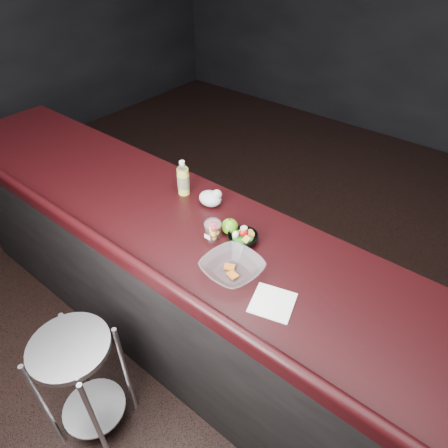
{
  "coord_description": "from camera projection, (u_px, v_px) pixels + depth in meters",
  "views": [
    {
      "loc": [
        0.91,
        -0.76,
        2.23
      ],
      "look_at": [
        0.03,
        0.33,
        1.1
      ],
      "focal_mm": 32.0,
      "sensor_mm": 36.0,
      "label": 1
    }
  ],
  "objects": [
    {
      "name": "room_shell",
      "position": [
        144.0,
        79.0,
        1.15
      ],
      "size": [
        8.0,
        8.0,
        8.0
      ],
      "color": "black",
      "rests_on": "ground"
    },
    {
      "name": "snack_bowl",
      "position": [
        243.0,
        238.0,
        1.8
      ],
      "size": [
        0.17,
        0.17,
        0.08
      ],
      "rotation": [
        0.0,
        0.0,
        0.28
      ],
      "color": "black",
      "rests_on": "counter"
    },
    {
      "name": "ground",
      "position": [
        184.0,
        398.0,
        2.3
      ],
      "size": [
        8.0,
        8.0,
        0.0
      ],
      "primitive_type": "plane",
      "color": "black",
      "rests_on": "ground"
    },
    {
      "name": "paper_napkin",
      "position": [
        273.0,
        303.0,
        1.54
      ],
      "size": [
        0.2,
        0.2,
        0.0
      ],
      "primitive_type": "cube",
      "rotation": [
        0.0,
        0.0,
        0.29
      ],
      "color": "white",
      "rests_on": "counter"
    },
    {
      "name": "lemonade_bottle",
      "position": [
        183.0,
        180.0,
        2.07
      ],
      "size": [
        0.06,
        0.06,
        0.19
      ],
      "color": "yellow",
      "rests_on": "counter"
    },
    {
      "name": "counter",
      "position": [
        216.0,
        309.0,
        2.16
      ],
      "size": [
        4.06,
        0.71,
        1.02
      ],
      "color": "black",
      "rests_on": "ground"
    },
    {
      "name": "fruit_cup",
      "position": [
        213.0,
        230.0,
        1.8
      ],
      "size": [
        0.08,
        0.08,
        0.11
      ],
      "color": "white",
      "rests_on": "counter"
    },
    {
      "name": "stool_left",
      "position": [
        79.0,
        370.0,
        1.85
      ],
      "size": [
        0.47,
        0.47,
        0.73
      ],
      "rotation": [
        0.0,
        0.0,
        0.38
      ],
      "color": "silver",
      "rests_on": "ground"
    },
    {
      "name": "plastic_bag",
      "position": [
        211.0,
        198.0,
        2.02
      ],
      "size": [
        0.12,
        0.1,
        0.09
      ],
      "color": "silver",
      "rests_on": "counter"
    },
    {
      "name": "green_apple",
      "position": [
        230.0,
        226.0,
        1.85
      ],
      "size": [
        0.08,
        0.08,
        0.08
      ],
      "color": "#31760D",
      "rests_on": "counter"
    },
    {
      "name": "takeout_bowl",
      "position": [
        232.0,
        268.0,
        1.65
      ],
      "size": [
        0.27,
        0.27,
        0.06
      ],
      "rotation": [
        0.0,
        0.0,
        -0.12
      ],
      "color": "silver",
      "rests_on": "counter"
    }
  ]
}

